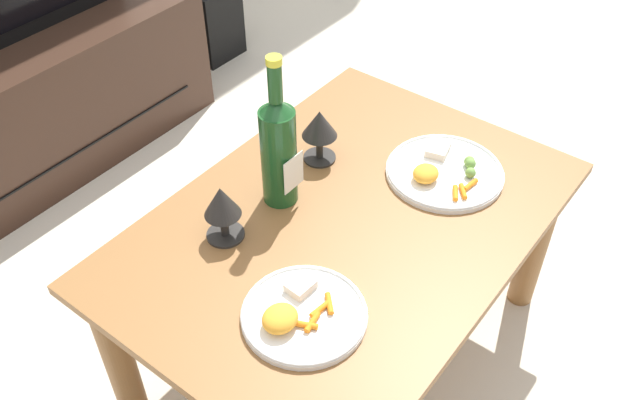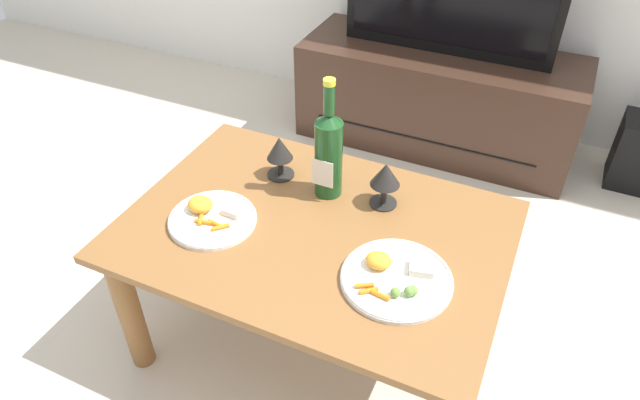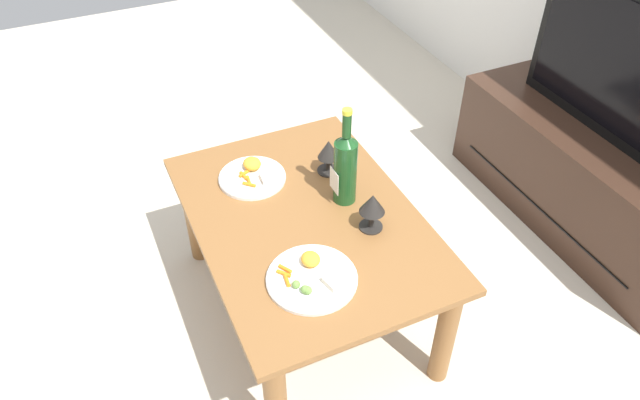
# 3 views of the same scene
# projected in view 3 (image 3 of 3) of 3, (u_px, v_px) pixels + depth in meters

# --- Properties ---
(ground_plane) EXTENTS (6.40, 6.40, 0.00)m
(ground_plane) POSITION_uv_depth(u_px,v_px,m) (308.00, 308.00, 2.38)
(ground_plane) COLOR beige
(dining_table) EXTENTS (1.06, 0.74, 0.49)m
(dining_table) POSITION_uv_depth(u_px,v_px,m) (306.00, 236.00, 2.12)
(dining_table) COLOR brown
(dining_table) RESTS_ON ground_plane
(tv_stand) EXTENTS (1.27, 0.47, 0.46)m
(tv_stand) POSITION_uv_depth(u_px,v_px,m) (586.00, 177.00, 2.64)
(tv_stand) COLOR #382319
(tv_stand) RESTS_ON ground_plane
(tv_screen) EXTENTS (0.92, 0.05, 0.60)m
(tv_screen) POSITION_uv_depth(u_px,v_px,m) (626.00, 69.00, 2.29)
(tv_screen) COLOR black
(tv_screen) RESTS_ON tv_stand
(wine_bottle) EXTENTS (0.08, 0.08, 0.37)m
(wine_bottle) POSITION_uv_depth(u_px,v_px,m) (345.00, 166.00, 2.04)
(wine_bottle) COLOR #19471E
(wine_bottle) RESTS_ON dining_table
(goblet_left) EXTENTS (0.08, 0.08, 0.14)m
(goblet_left) POSITION_uv_depth(u_px,v_px,m) (329.00, 151.00, 2.20)
(goblet_left) COLOR black
(goblet_left) RESTS_ON dining_table
(goblet_right) EXTENTS (0.09, 0.09, 0.14)m
(goblet_right) POSITION_uv_depth(u_px,v_px,m) (372.00, 206.00, 1.96)
(goblet_right) COLOR black
(goblet_right) RESTS_ON dining_table
(dinner_plate_left) EXTENTS (0.25, 0.25, 0.05)m
(dinner_plate_left) POSITION_uv_depth(u_px,v_px,m) (253.00, 176.00, 2.22)
(dinner_plate_left) COLOR white
(dinner_plate_left) RESTS_ON dining_table
(dinner_plate_right) EXTENTS (0.28, 0.28, 0.05)m
(dinner_plate_right) POSITION_uv_depth(u_px,v_px,m) (312.00, 277.00, 1.84)
(dinner_plate_right) COLOR white
(dinner_plate_right) RESTS_ON dining_table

